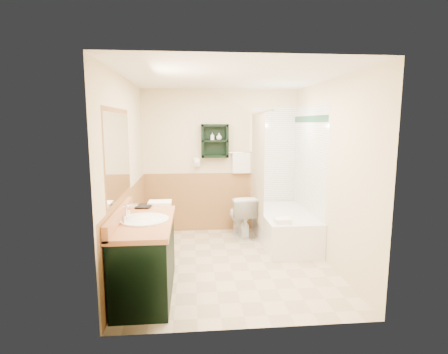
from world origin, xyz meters
TOP-DOWN VIEW (x-y plane):
  - floor at (0.00, 0.00)m, footprint 3.00×3.00m
  - back_wall at (0.00, 1.52)m, footprint 2.60×0.04m
  - left_wall at (-1.32, 0.00)m, footprint 0.04×3.00m
  - right_wall at (1.32, 0.00)m, footprint 0.04×3.00m
  - ceiling at (0.00, 0.00)m, footprint 2.60×3.00m
  - wainscot_left at (-1.29, 0.00)m, footprint 2.98×2.98m
  - wainscot_back at (0.00, 1.49)m, footprint 2.58×2.58m
  - mirror_frame at (-1.27, -0.55)m, footprint 1.30×1.30m
  - mirror_glass at (-1.27, -0.55)m, footprint 1.20×1.20m
  - tile_right at (1.28, 0.75)m, footprint 1.50×1.50m
  - tile_back at (1.03, 1.48)m, footprint 0.95×0.95m
  - tile_accent at (1.27, 0.75)m, footprint 1.50×1.50m
  - wall_shelf at (-0.10, 1.41)m, footprint 0.45×0.15m
  - hair_dryer at (-0.40, 1.43)m, footprint 0.10×0.24m
  - towel_bar at (0.35, 1.45)m, footprint 0.40×0.06m
  - curtain_rod at (0.53, 0.75)m, footprint 0.03×1.60m
  - shower_curtain at (0.53, 0.92)m, footprint 1.05×1.05m
  - vanity at (-0.99, -0.72)m, footprint 0.59×1.29m
  - bathtub at (0.93, 0.71)m, footprint 0.74×1.50m
  - toilet at (0.30, 1.10)m, footprint 0.47×0.74m
  - counter_towel at (-0.89, 0.01)m, footprint 0.29×0.23m
  - vanity_book at (-1.16, -0.11)m, footprint 0.18×0.05m
  - tub_towel at (0.73, 0.12)m, footprint 0.22×0.18m
  - soap_bottle_a at (-0.14, 1.40)m, footprint 0.06×0.12m
  - soap_bottle_b at (-0.03, 1.40)m, footprint 0.11×0.13m

SIDE VIEW (x-z plane):
  - floor at x=0.00m, z-range 0.00..0.00m
  - bathtub at x=0.93m, z-range 0.00..0.49m
  - toilet at x=0.30m, z-range 0.00..0.68m
  - vanity at x=-0.99m, z-range 0.00..0.82m
  - wainscot_left at x=-1.29m, z-range 0.00..1.00m
  - wainscot_back at x=0.00m, z-range 0.00..1.00m
  - tub_towel at x=0.73m, z-range 0.49..0.56m
  - counter_towel at x=-0.89m, z-range 0.82..0.86m
  - vanity_book at x=-1.16m, z-range 0.82..1.06m
  - tile_right at x=1.28m, z-range 0.00..2.10m
  - tile_back at x=1.03m, z-range 0.00..2.10m
  - shower_curtain at x=0.53m, z-range 0.30..2.00m
  - back_wall at x=0.00m, z-range 0.00..2.40m
  - left_wall at x=-1.32m, z-range 0.00..2.40m
  - right_wall at x=1.32m, z-range 0.00..2.40m
  - hair_dryer at x=-0.40m, z-range 1.11..1.29m
  - towel_bar at x=0.35m, z-range 1.15..1.55m
  - mirror_frame at x=-1.27m, z-range 1.00..2.00m
  - mirror_glass at x=-1.27m, z-range 1.05..1.95m
  - wall_shelf at x=-0.10m, z-range 1.27..1.83m
  - soap_bottle_a at x=-0.14m, z-range 1.56..1.62m
  - soap_bottle_b at x=-0.03m, z-range 1.56..1.66m
  - tile_accent at x=1.27m, z-range 1.85..1.95m
  - curtain_rod at x=0.53m, z-range 1.98..2.02m
  - ceiling at x=0.00m, z-range 2.40..2.44m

